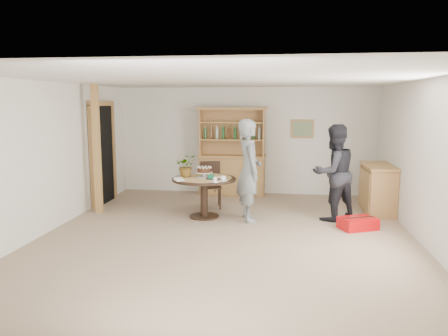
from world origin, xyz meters
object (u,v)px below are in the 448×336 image
sideboard (378,188)px  red_suitcase (358,223)px  adult_person (334,173)px  dining_table (204,186)px  teen_boy (249,170)px  hutch (232,166)px  dining_chair (210,181)px

sideboard → red_suitcase: bearing=-114.0°
sideboard → adult_person: (-0.94, -0.73, 0.41)m
dining_table → adult_person: 2.40m
dining_table → adult_person: adult_person is taller
sideboard → red_suitcase: sideboard is taller
sideboard → teen_boy: (-2.48, -0.96, 0.46)m
sideboard → adult_person: 1.26m
hutch → dining_table: size_ratio=1.70×
sideboard → adult_person: size_ratio=0.71×
hutch → dining_chair: bearing=-103.3°
sideboard → dining_table: (-3.33, -0.86, 0.13)m
teen_boy → adult_person: (1.53, 0.24, -0.05)m
dining_chair → adult_person: (2.40, -0.69, 0.35)m
dining_chair → red_suitcase: 3.07m
red_suitcase → adult_person: bearing=99.9°
sideboard → hutch: bearing=157.8°
red_suitcase → dining_table: bearing=147.3°
teen_boy → hutch: bearing=-2.1°
dining_chair → red_suitcase: dining_chair is taller
sideboard → adult_person: adult_person is taller
hutch → dining_chair: (-0.30, -1.28, -0.15)m
teen_boy → red_suitcase: teen_boy is taller
teen_boy → dining_chair: bearing=26.6°
sideboard → red_suitcase: (-0.57, -1.28, -0.37)m
dining_table → red_suitcase: 2.83m
dining_chair → teen_boy: 1.33m
dining_table → dining_chair: size_ratio=1.27×
hutch → red_suitcase: bearing=-45.6°
adult_person → red_suitcase: adult_person is taller
hutch → dining_table: bearing=-97.7°
sideboard → red_suitcase: 1.45m
dining_chair → adult_person: 2.52m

